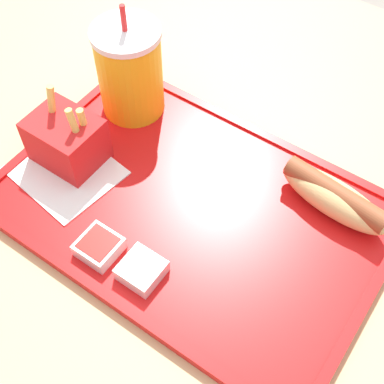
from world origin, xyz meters
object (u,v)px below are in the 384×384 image
(sauce_cup_ketchup, at_px, (99,246))
(soda_cup, at_px, (130,71))
(hot_dog_far, at_px, (334,197))
(sauce_cup_mayo, at_px, (141,270))
(fries_carton, at_px, (65,142))

(sauce_cup_ketchup, bearing_deg, soda_cup, 119.04)
(hot_dog_far, relative_size, sauce_cup_mayo, 3.28)
(soda_cup, distance_m, sauce_cup_mayo, 0.27)
(fries_carton, bearing_deg, hot_dog_far, 21.76)
(hot_dog_far, height_order, fries_carton, fries_carton)
(soda_cup, height_order, fries_carton, soda_cup)
(sauce_cup_mayo, bearing_deg, fries_carton, 156.83)
(fries_carton, distance_m, sauce_cup_ketchup, 0.15)
(fries_carton, height_order, sauce_cup_ketchup, fries_carton)
(sauce_cup_mayo, xyz_separation_m, sauce_cup_ketchup, (-0.06, -0.00, 0.00))
(hot_dog_far, bearing_deg, sauce_cup_mayo, -123.24)
(fries_carton, relative_size, sauce_cup_mayo, 2.32)
(soda_cup, xyz_separation_m, sauce_cup_mayo, (0.17, -0.20, -0.05))
(hot_dog_far, height_order, sauce_cup_mayo, hot_dog_far)
(fries_carton, relative_size, sauce_cup_ketchup, 2.32)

